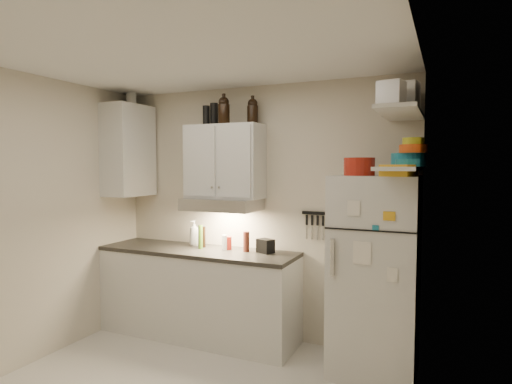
% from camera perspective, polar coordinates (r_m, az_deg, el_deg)
% --- Properties ---
extents(ceiling, '(3.20, 3.00, 0.02)m').
position_cam_1_polar(ceiling, '(3.23, -11.26, 18.32)').
color(ceiling, white).
rests_on(ceiling, ground).
extents(back_wall, '(3.20, 0.02, 2.60)m').
position_cam_1_polar(back_wall, '(4.46, 0.30, -2.69)').
color(back_wall, beige).
rests_on(back_wall, ground).
extents(left_wall, '(0.02, 3.00, 2.60)m').
position_cam_1_polar(left_wall, '(4.29, -28.87, -3.38)').
color(left_wall, beige).
rests_on(left_wall, ground).
extents(right_wall, '(0.02, 3.00, 2.60)m').
position_cam_1_polar(right_wall, '(2.60, 19.73, -7.39)').
color(right_wall, beige).
rests_on(right_wall, ground).
extents(base_cabinet, '(2.10, 0.60, 0.88)m').
position_cam_1_polar(base_cabinet, '(4.62, -7.74, -13.40)').
color(base_cabinet, silver).
rests_on(base_cabinet, floor).
extents(countertop, '(2.10, 0.62, 0.04)m').
position_cam_1_polar(countertop, '(4.51, -7.79, -7.80)').
color(countertop, '#2A2824').
rests_on(countertop, base_cabinet).
extents(upper_cabinet, '(0.80, 0.33, 0.75)m').
position_cam_1_polar(upper_cabinet, '(4.41, -4.20, 4.06)').
color(upper_cabinet, silver).
rests_on(upper_cabinet, back_wall).
extents(side_cabinet, '(0.33, 0.55, 1.00)m').
position_cam_1_polar(side_cabinet, '(4.95, -16.64, 5.31)').
color(side_cabinet, silver).
rests_on(side_cabinet, left_wall).
extents(range_hood, '(0.76, 0.46, 0.12)m').
position_cam_1_polar(range_hood, '(4.37, -4.58, -1.64)').
color(range_hood, silver).
rests_on(range_hood, back_wall).
extents(fridge, '(0.70, 0.68, 1.70)m').
position_cam_1_polar(fridge, '(3.86, 15.57, -10.59)').
color(fridge, silver).
rests_on(fridge, floor).
extents(shelf_hi, '(0.30, 0.95, 0.03)m').
position_cam_1_polar(shelf_hi, '(3.61, 18.79, 9.98)').
color(shelf_hi, silver).
rests_on(shelf_hi, right_wall).
extents(shelf_lo, '(0.30, 0.95, 0.03)m').
position_cam_1_polar(shelf_lo, '(3.59, 18.65, 2.98)').
color(shelf_lo, silver).
rests_on(shelf_lo, right_wall).
extents(knife_strip, '(0.42, 0.02, 0.03)m').
position_cam_1_polar(knife_strip, '(4.20, 8.92, -2.84)').
color(knife_strip, black).
rests_on(knife_strip, back_wall).
extents(dutch_oven, '(0.26, 0.26, 0.15)m').
position_cam_1_polar(dutch_oven, '(3.74, 13.60, 3.31)').
color(dutch_oven, maroon).
rests_on(dutch_oven, fridge).
extents(book_stack, '(0.27, 0.31, 0.09)m').
position_cam_1_polar(book_stack, '(3.50, 18.52, 2.74)').
color(book_stack, gold).
rests_on(book_stack, fridge).
extents(spice_jar, '(0.07, 0.07, 0.09)m').
position_cam_1_polar(spice_jar, '(3.64, 16.51, 2.80)').
color(spice_jar, silver).
rests_on(spice_jar, fridge).
extents(stock_pot, '(0.37, 0.37, 0.22)m').
position_cam_1_polar(stock_pot, '(4.00, 18.61, 11.12)').
color(stock_pot, silver).
rests_on(stock_pot, shelf_hi).
extents(tin_a, '(0.24, 0.22, 0.21)m').
position_cam_1_polar(tin_a, '(3.60, 19.10, 11.94)').
color(tin_a, '#AAAAAD').
rests_on(tin_a, shelf_hi).
extents(tin_b, '(0.20, 0.20, 0.17)m').
position_cam_1_polar(tin_b, '(3.27, 17.59, 12.43)').
color(tin_b, '#AAAAAD').
rests_on(tin_b, shelf_hi).
extents(bowl_teal, '(0.28, 0.28, 0.11)m').
position_cam_1_polar(bowl_teal, '(3.78, 19.63, 4.05)').
color(bowl_teal, teal).
rests_on(bowl_teal, shelf_lo).
extents(bowl_orange, '(0.22, 0.22, 0.07)m').
position_cam_1_polar(bowl_orange, '(3.70, 20.23, 5.43)').
color(bowl_orange, '#E04D15').
rests_on(bowl_orange, bowl_teal).
extents(bowl_yellow, '(0.17, 0.17, 0.06)m').
position_cam_1_polar(bowl_yellow, '(3.70, 20.25, 6.37)').
color(bowl_yellow, gold).
rests_on(bowl_yellow, bowl_orange).
extents(plates, '(0.26, 0.26, 0.06)m').
position_cam_1_polar(plates, '(3.64, 19.90, 3.66)').
color(plates, teal).
rests_on(plates, shelf_lo).
extents(growler_a, '(0.13, 0.13, 0.28)m').
position_cam_1_polar(growler_a, '(4.37, -4.31, 10.84)').
color(growler_a, black).
rests_on(growler_a, upper_cabinet).
extents(growler_b, '(0.14, 0.14, 0.26)m').
position_cam_1_polar(growler_b, '(4.37, -0.45, 10.74)').
color(growler_b, black).
rests_on(growler_b, upper_cabinet).
extents(thermos_a, '(0.11, 0.11, 0.24)m').
position_cam_1_polar(thermos_a, '(4.59, -5.61, 10.22)').
color(thermos_a, black).
rests_on(thermos_a, upper_cabinet).
extents(thermos_b, '(0.09, 0.09, 0.21)m').
position_cam_1_polar(thermos_b, '(4.58, -6.65, 10.04)').
color(thermos_b, black).
rests_on(thermos_b, upper_cabinet).
extents(side_jar, '(0.13, 0.13, 0.15)m').
position_cam_1_polar(side_jar, '(5.10, -16.29, 11.75)').
color(side_jar, silver).
rests_on(side_jar, side_cabinet).
extents(soap_bottle, '(0.14, 0.14, 0.31)m').
position_cam_1_polar(soap_bottle, '(4.67, -8.25, -5.25)').
color(soap_bottle, silver).
rests_on(soap_bottle, countertop).
extents(pepper_mill, '(0.08, 0.08, 0.20)m').
position_cam_1_polar(pepper_mill, '(4.31, -1.31, -6.64)').
color(pepper_mill, maroon).
rests_on(pepper_mill, countertop).
extents(oil_bottle, '(0.06, 0.06, 0.25)m').
position_cam_1_polar(oil_bottle, '(4.51, -7.42, -5.95)').
color(oil_bottle, '#3F6419').
rests_on(oil_bottle, countertop).
extents(vinegar_bottle, '(0.05, 0.05, 0.22)m').
position_cam_1_polar(vinegar_bottle, '(4.58, -7.02, -5.97)').
color(vinegar_bottle, black).
rests_on(vinegar_bottle, countertop).
extents(clear_bottle, '(0.05, 0.05, 0.16)m').
position_cam_1_polar(clear_bottle, '(4.41, -4.23, -6.74)').
color(clear_bottle, silver).
rests_on(clear_bottle, countertop).
extents(red_jar, '(0.08, 0.08, 0.13)m').
position_cam_1_polar(red_jar, '(4.44, -3.69, -6.80)').
color(red_jar, maroon).
rests_on(red_jar, countertop).
extents(caddy, '(0.19, 0.17, 0.14)m').
position_cam_1_polar(caddy, '(4.27, 1.27, -7.20)').
color(caddy, black).
rests_on(caddy, countertop).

